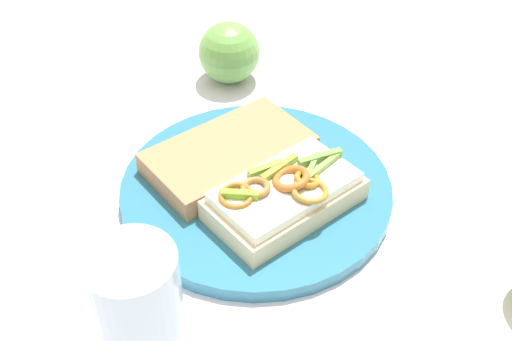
# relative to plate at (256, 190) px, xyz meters

# --- Properties ---
(ground_plane) EXTENTS (2.00, 2.00, 0.00)m
(ground_plane) POSITION_rel_plate_xyz_m (0.00, 0.00, -0.01)
(ground_plane) COLOR white
(ground_plane) RESTS_ON ground
(plate) EXTENTS (0.29, 0.29, 0.02)m
(plate) POSITION_rel_plate_xyz_m (0.00, 0.00, 0.00)
(plate) COLOR teal
(plate) RESTS_ON ground_plane
(sandwich) EXTENTS (0.18, 0.17, 0.05)m
(sandwich) POSITION_rel_plate_xyz_m (-0.03, 0.04, 0.03)
(sandwich) COLOR beige
(sandwich) RESTS_ON plate
(bread_slice_side) EXTENTS (0.20, 0.19, 0.02)m
(bread_slice_side) POSITION_rel_plate_xyz_m (0.03, -0.04, 0.02)
(bread_slice_side) COLOR #B27F54
(bread_slice_side) RESTS_ON plate
(apple_2) EXTENTS (0.11, 0.11, 0.08)m
(apple_2) POSITION_rel_plate_xyz_m (0.04, -0.23, 0.03)
(apple_2) COLOR #6DAB4C
(apple_2) RESTS_ON ground_plane
(drinking_glass) EXTENTS (0.07, 0.07, 0.12)m
(drinking_glass) POSITION_rel_plate_xyz_m (0.09, 0.20, 0.05)
(drinking_glass) COLOR silver
(drinking_glass) RESTS_ON ground_plane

